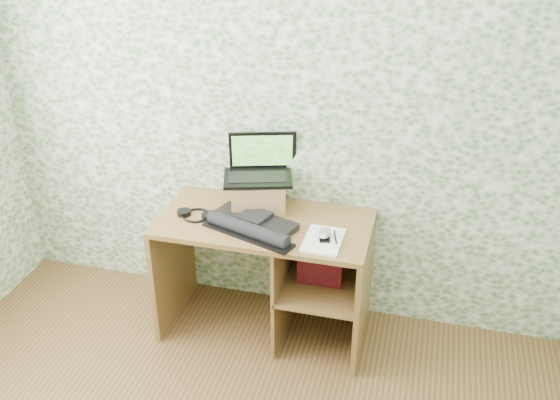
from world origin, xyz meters
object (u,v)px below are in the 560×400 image
(riser, at_px, (258,194))
(keyboard, at_px, (252,225))
(notepad, at_px, (323,240))
(desk, at_px, (279,260))
(laptop, at_px, (260,167))

(riser, height_order, keyboard, riser)
(riser, relative_size, notepad, 1.08)
(desk, xyz_separation_m, notepad, (0.29, -0.16, 0.28))
(keyboard, bearing_deg, notepad, 15.10)
(riser, relative_size, keyboard, 0.55)
(keyboard, distance_m, notepad, 0.41)
(laptop, bearing_deg, notepad, -52.74)
(desk, xyz_separation_m, riser, (-0.15, 0.12, 0.36))
(riser, xyz_separation_m, notepad, (0.44, -0.27, -0.08))
(keyboard, bearing_deg, riser, 116.91)
(desk, distance_m, notepad, 0.43)
(laptop, bearing_deg, keyboard, -100.40)
(laptop, relative_size, keyboard, 0.80)
(desk, relative_size, notepad, 4.26)
(notepad, bearing_deg, laptop, 145.43)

